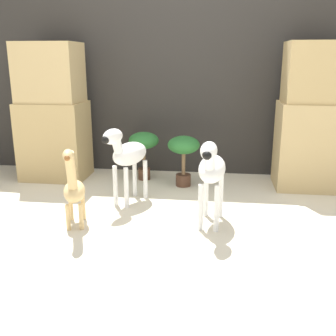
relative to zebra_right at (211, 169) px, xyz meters
The scene contains 9 objects.
ground_plane 0.55m from the zebra_right, 153.23° to the right, with size 14.00×14.00×0.00m, color beige.
wall_back 1.57m from the zebra_right, 103.63° to the left, with size 6.40×0.08×2.20m.
rock_pillar_left 1.84m from the zebra_right, 147.33° to the left, with size 0.61×0.46×1.29m.
rock_pillar_right 1.33m from the zebra_right, 48.52° to the left, with size 0.61×0.46×1.28m.
zebra_right is the anchor object (origin of this frame).
zebra_left 0.77m from the zebra_right, 151.60° to the left, with size 0.33×0.51×0.64m.
giraffe_figurine 0.95m from the zebra_right, behind, with size 0.21×0.41×0.59m.
potted_palm_front 1.22m from the zebra_right, 122.99° to the left, with size 0.29×0.29×0.47m.
potted_palm_back 0.91m from the zebra_right, 107.09° to the left, with size 0.29×0.29×0.47m.
Camera 1 is at (0.37, -2.43, 1.14)m, focal length 42.00 mm.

